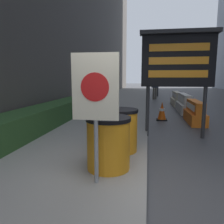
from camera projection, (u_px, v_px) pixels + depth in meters
The scene contains 14 objects.
ground_plane at pixel (146, 199), 2.98m from camera, with size 120.00×120.00×0.00m, color #3F3F42.
sidewalk_left at pixel (20, 183), 3.26m from camera, with size 3.74×56.00×0.14m.
hedge_strip at pixel (44, 117), 6.66m from camera, with size 0.90×7.13×0.63m.
barrel_drum_foreground at pixel (108, 143), 3.58m from camera, with size 0.73×0.73×0.87m.
barrel_drum_middle at pixel (120, 130), 4.45m from camera, with size 0.73×0.73×0.87m.
warning_sign at pixel (95, 96), 2.94m from camera, with size 0.64×0.08×1.82m.
message_board at pixel (178, 60), 5.76m from camera, with size 2.00×0.36×2.85m.
jersey_barrier_orange_near at pixel (195, 113), 7.95m from camera, with size 0.54×1.77×0.80m.
jersey_barrier_white at pixel (184, 104), 10.40m from camera, with size 0.51×2.20×0.87m.
jersey_barrier_cream at pixel (177, 99), 13.03m from camera, with size 0.51×2.18×0.79m.
traffic_cone_near at pixel (162, 111), 8.42m from camera, with size 0.40×0.40×0.72m.
traffic_cone_mid at pixel (186, 102), 12.17m from camera, with size 0.35×0.35×0.63m.
traffic_light_near_curb at pixel (159, 61), 18.59m from camera, with size 0.28×0.45×4.20m.
pedestrian_worker at pixel (155, 85), 16.46m from camera, with size 0.53×0.55×1.83m.
Camera 1 is at (-0.02, -2.79, 1.64)m, focal length 35.00 mm.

